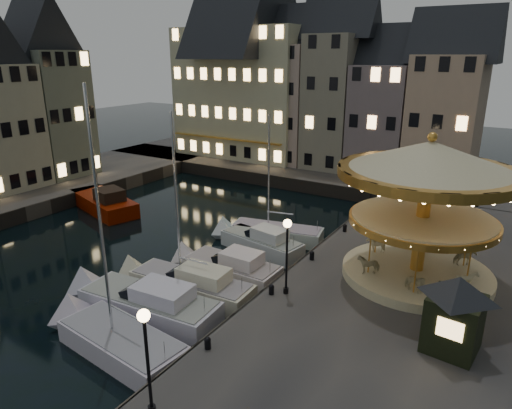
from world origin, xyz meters
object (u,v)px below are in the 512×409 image
Objects in this scene: bollard_a at (208,342)px; motorboat_b at (144,302)px; streetlamp_c at (372,185)px; motorboat_e at (257,242)px; motorboat_c at (186,283)px; streetlamp_b at (287,246)px; motorboat_f at (269,233)px; streetlamp_a at (146,348)px; bollard_b at (271,289)px; motorboat_a at (115,340)px; bollard_d at (345,228)px; motorboat_d at (227,267)px; bollard_c at (312,255)px; red_fishing_boat at (104,203)px; carousel at (427,185)px; ticket_kiosk at (457,301)px.

motorboat_b is at bearing 160.39° from bollard_a.
streetlamp_c reaches higher than motorboat_e.
streetlamp_b is at bearing 10.26° from motorboat_c.
bollard_a is at bearing -69.72° from motorboat_f.
streetlamp_a is 17.73m from motorboat_e.
motorboat_f is at bearing 87.17° from motorboat_b.
bollard_b is 0.05× the size of motorboat_c.
motorboat_c reaches higher than bollard_a.
streetlamp_c is at bearing 75.18° from motorboat_a.
motorboat_b is (-6.01, -13.86, -0.96)m from bollard_d.
streetlamp_b is at bearing 84.29° from bollard_a.
motorboat_d and motorboat_e have the same top height.
motorboat_c reaches higher than bollard_c.
bollard_b is 5.52m from motorboat_c.
bollard_d is 9.35m from motorboat_d.
streetlamp_c is 7.32× the size of bollard_b.
bollard_a is at bearing -30.62° from red_fishing_boat.
motorboat_a is at bearing -130.95° from carousel.
bollard_b is at bearing 93.61° from streetlamp_a.
motorboat_b is (-6.61, -3.86, -3.37)m from streetlamp_b.
streetlamp_a is 12.58m from ticket_kiosk.
bollard_b is at bearing 53.33° from motorboat_a.
motorboat_f is (-5.40, 14.60, -1.07)m from bollard_a.
bollard_c is 5.39m from motorboat_d.
bollard_b is 0.06× the size of motorboat_b.
bollard_b is at bearing -53.38° from motorboat_e.
red_fishing_boat reaches higher than bollard_d.
motorboat_a is at bearing -104.82° from streetlamp_c.
bollard_b is 9.94m from carousel.
motorboat_b is at bearing 111.03° from motorboat_a.
motorboat_c is at bearing 77.66° from motorboat_b.
bollard_a is at bearing -90.00° from bollard_b.
motorboat_d is at bearing -114.35° from streetlamp_c.
bollard_d is at bearing -99.73° from streetlamp_c.
motorboat_d is at bearing -15.65° from red_fishing_boat.
streetlamp_c reaches higher than bollard_c.
bollard_b and bollard_d have the same top height.
streetlamp_c is 16.12m from motorboat_c.
motorboat_b is 18.50m from red_fishing_boat.
motorboat_b is 1.25× the size of motorboat_d.
motorboat_d is (-5.24, 1.93, -3.38)m from streetlamp_b.
bollard_c is at bearing -93.81° from streetlamp_c.
motorboat_f is at bearing 107.86° from streetlamp_a.
streetlamp_b is 8.30m from ticket_kiosk.
motorboat_c is (-5.41, -5.59, -0.92)m from bollard_c.
motorboat_f reaches higher than red_fishing_boat.
streetlamp_b reaches higher than ticket_kiosk.
motorboat_c reaches higher than carousel.
streetlamp_b is 0.44× the size of carousel.
motorboat_e is at bearing 131.81° from streetlamp_b.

